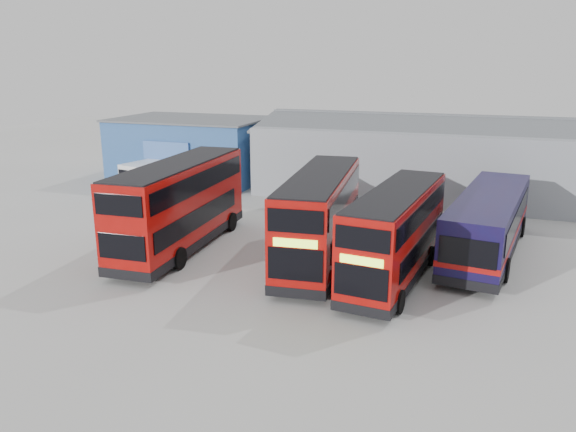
{
  "coord_description": "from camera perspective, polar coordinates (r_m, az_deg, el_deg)",
  "views": [
    {
      "loc": [
        8.97,
        -23.61,
        9.83
      ],
      "look_at": [
        -0.06,
        2.44,
        2.1
      ],
      "focal_mm": 35.0,
      "sensor_mm": 36.0,
      "label": 1
    }
  ],
  "objects": [
    {
      "name": "double_decker_centre",
      "position": [
        27.56,
        3.21,
        -0.32
      ],
      "size": [
        3.58,
        10.89,
        4.53
      ],
      "rotation": [
        0.0,
        0.0,
        0.1
      ],
      "color": "#A30C09",
      "rests_on": "ground"
    },
    {
      "name": "office_block",
      "position": [
        48.07,
        -9.73,
        6.77
      ],
      "size": [
        12.3,
        8.32,
        5.12
      ],
      "color": "#224989",
      "rests_on": "ground"
    },
    {
      "name": "maintenance_shed",
      "position": [
        44.21,
        17.69,
        5.52
      ],
      "size": [
        30.5,
        12.0,
        5.89
      ],
      "color": "gray",
      "rests_on": "ground"
    },
    {
      "name": "ground_plane",
      "position": [
        27.1,
        -1.57,
        -5.61
      ],
      "size": [
        120.0,
        120.0,
        0.0
      ],
      "primitive_type": "plane",
      "color": "#A1A29C",
      "rests_on": "ground"
    },
    {
      "name": "double_decker_left",
      "position": [
        30.07,
        -10.91,
        0.95
      ],
      "size": [
        3.2,
        11.22,
        4.7
      ],
      "rotation": [
        0.0,
        0.0,
        3.18
      ],
      "color": "#A30C09",
      "rests_on": "ground"
    },
    {
      "name": "panel_van",
      "position": [
        44.53,
        -13.43,
        4.18
      ],
      "size": [
        3.23,
        5.62,
        2.31
      ],
      "rotation": [
        0.0,
        0.0,
        -0.23
      ],
      "color": "white",
      "rests_on": "ground"
    },
    {
      "name": "single_decker_blue",
      "position": [
        30.51,
        19.66,
        -0.87
      ],
      "size": [
        4.41,
        12.32,
        3.27
      ],
      "rotation": [
        0.0,
        0.0,
        3.0
      ],
      "color": "#0E0C38",
      "rests_on": "ground"
    },
    {
      "name": "double_decker_right",
      "position": [
        25.9,
        10.87,
        -1.99
      ],
      "size": [
        3.47,
        10.18,
        4.22
      ],
      "rotation": [
        0.0,
        0.0,
        -0.11
      ],
      "color": "#A30C09",
      "rests_on": "ground"
    }
  ]
}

